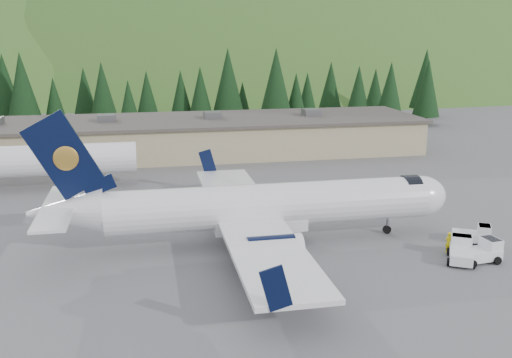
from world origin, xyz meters
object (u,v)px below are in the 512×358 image
object	(u,v)px
second_airliner	(9,161)
baggage_tug_c	(461,251)
ramp_worker	(448,242)
baggage_tug_a	(482,252)
baggage_tug_b	(475,235)
terminal_building	(179,136)
airliner	(258,207)

from	to	relation	value
second_airliner	baggage_tug_c	xyz separation A→B (m)	(38.59, -28.90, -2.53)
second_airliner	ramp_worker	xyz separation A→B (m)	(38.53, -27.09, -2.49)
baggage_tug_a	baggage_tug_c	world-z (taller)	baggage_tug_a
baggage_tug_b	terminal_building	world-z (taller)	terminal_building
airliner	second_airliner	bearing A→B (deg)	137.47
terminal_building	ramp_worker	size ratio (longest dim) A/B	42.38
airliner	ramp_worker	distance (m)	15.66
baggage_tug_a	ramp_worker	world-z (taller)	baggage_tug_a
airliner	baggage_tug_a	distance (m)	17.89
baggage_tug_a	baggage_tug_b	world-z (taller)	baggage_tug_a
second_airliner	baggage_tug_b	xyz separation A→B (m)	(41.78, -25.64, -2.60)
baggage_tug_c	ramp_worker	bearing A→B (deg)	31.27
baggage_tug_b	ramp_worker	bearing A→B (deg)	-127.39
second_airliner	baggage_tug_a	world-z (taller)	second_airliner
baggage_tug_c	terminal_building	world-z (taller)	terminal_building
baggage_tug_a	terminal_building	xyz separation A→B (m)	(-20.10, 45.42, 1.82)
baggage_tug_c	terminal_building	distance (m)	48.67
baggage_tug_b	ramp_worker	distance (m)	3.56
baggage_tug_b	baggage_tug_c	xyz separation A→B (m)	(-3.19, -3.26, 0.07)
baggage_tug_a	second_airliner	bearing A→B (deg)	137.53
second_airliner	terminal_building	world-z (taller)	second_airliner
terminal_building	baggage_tug_b	bearing A→B (deg)	-62.30
terminal_building	baggage_tug_a	bearing A→B (deg)	-66.13
airliner	second_airliner	distance (m)	32.48
second_airliner	baggage_tug_a	bearing A→B (deg)	-36.32
airliner	baggage_tug_c	size ratio (longest dim) A/B	9.43
baggage_tug_a	ramp_worker	size ratio (longest dim) A/B	2.10
ramp_worker	airliner	bearing A→B (deg)	-26.45
airliner	second_airliner	size ratio (longest dim) A/B	1.27
ramp_worker	baggage_tug_a	bearing A→B (deg)	115.24
baggage_tug_a	baggage_tug_b	bearing A→B (deg)	58.82
baggage_tug_b	baggage_tug_c	world-z (taller)	baggage_tug_c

